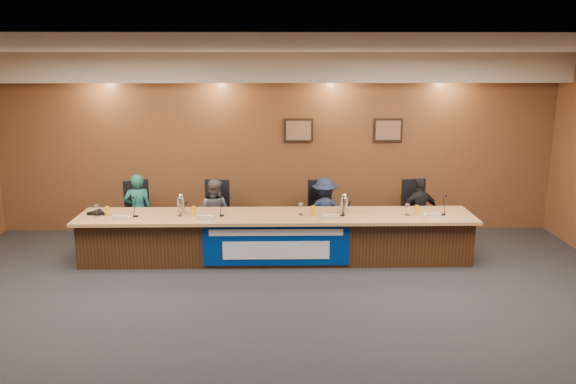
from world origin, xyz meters
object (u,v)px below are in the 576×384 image
(office_chair_a, at_px, (140,217))
(office_chair_b, at_px, (215,217))
(office_chair_c, at_px, (324,216))
(dais_body, at_px, (276,238))
(office_chair_d, at_px, (418,216))
(panelist_b, at_px, (214,213))
(panelist_d, at_px, (419,212))
(carafe_left, at_px, (181,206))
(carafe_right, at_px, (344,206))
(panelist_a, at_px, (138,211))
(speakerphone, at_px, (97,213))
(banner, at_px, (276,245))
(panelist_c, at_px, (325,212))

(office_chair_a, height_order, office_chair_b, same)
(office_chair_c, bearing_deg, dais_body, -151.91)
(office_chair_d, bearing_deg, office_chair_a, 168.49)
(panelist_b, relative_size, panelist_d, 1.00)
(panelist_d, distance_m, carafe_left, 3.96)
(panelist_d, relative_size, carafe_right, 4.43)
(carafe_left, height_order, carafe_right, carafe_left)
(office_chair_b, relative_size, office_chair_c, 1.00)
(office_chair_a, xyz_separation_m, carafe_right, (3.37, -0.81, 0.40))
(panelist_a, relative_size, carafe_left, 4.73)
(speakerphone, bearing_deg, office_chair_d, 8.45)
(office_chair_a, relative_size, office_chair_d, 1.00)
(panelist_d, bearing_deg, office_chair_d, -100.73)
(panelist_d, distance_m, office_chair_a, 4.73)
(panelist_a, relative_size, office_chair_a, 2.59)
(office_chair_c, height_order, speakerphone, speakerphone)
(panelist_d, relative_size, office_chair_c, 2.41)
(carafe_left, xyz_separation_m, speakerphone, (-1.30, -0.00, -0.11))
(office_chair_a, xyz_separation_m, speakerphone, (-0.46, -0.77, 0.30))
(office_chair_a, relative_size, office_chair_b, 1.00)
(panelist_d, bearing_deg, office_chair_b, -12.38)
(panelist_d, xyz_separation_m, carafe_right, (-1.36, -0.71, 0.30))
(panelist_b, bearing_deg, office_chair_c, -158.00)
(panelist_a, xyz_separation_m, carafe_right, (3.37, -0.71, 0.26))
(carafe_left, bearing_deg, office_chair_c, 18.58)
(banner, xyz_separation_m, panelist_a, (-2.31, 1.11, 0.24))
(panelist_b, relative_size, speakerphone, 3.60)
(panelist_c, height_order, office_chair_c, panelist_c)
(office_chair_c, distance_m, carafe_right, 0.94)
(banner, bearing_deg, carafe_right, 20.44)
(office_chair_b, height_order, office_chair_d, same)
(panelist_a, distance_m, office_chair_b, 1.28)
(banner, xyz_separation_m, carafe_left, (-1.47, 0.44, 0.50))
(office_chair_b, relative_size, speakerphone, 1.50)
(dais_body, distance_m, carafe_left, 1.57)
(dais_body, height_order, office_chair_d, dais_body)
(panelist_c, xyz_separation_m, office_chair_d, (1.61, 0.10, -0.11))
(dais_body, relative_size, panelist_c, 5.13)
(office_chair_b, bearing_deg, office_chair_d, 6.80)
(banner, distance_m, panelist_d, 2.67)
(panelist_a, xyz_separation_m, office_chair_c, (3.13, 0.10, -0.14))
(panelist_a, bearing_deg, office_chair_a, -103.42)
(banner, relative_size, panelist_c, 1.88)
(carafe_right, bearing_deg, carafe_left, 178.96)
(banner, bearing_deg, office_chair_c, 56.07)
(panelist_b, height_order, carafe_left, panelist_b)
(banner, distance_m, panelist_c, 1.39)
(office_chair_b, distance_m, office_chair_d, 3.46)
(office_chair_a, distance_m, speakerphone, 0.94)
(banner, bearing_deg, office_chair_d, 26.53)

